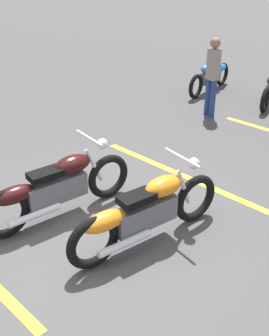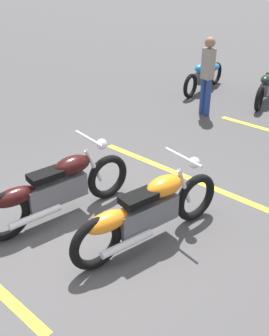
% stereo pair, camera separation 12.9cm
% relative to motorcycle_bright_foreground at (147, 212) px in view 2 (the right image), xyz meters
% --- Properties ---
extents(ground_plane, '(60.00, 60.00, 0.00)m').
position_rel_motorcycle_bright_foreground_xyz_m(ground_plane, '(-0.32, 0.61, -0.46)').
color(ground_plane, '#474444').
extents(motorcycle_bright_foreground, '(2.21, 0.69, 1.04)m').
position_rel_motorcycle_bright_foreground_xyz_m(motorcycle_bright_foreground, '(0.00, 0.00, 0.00)').
color(motorcycle_bright_foreground, black).
rests_on(motorcycle_bright_foreground, ground).
extents(motorcycle_dark_foreground, '(2.22, 0.64, 1.04)m').
position_rel_motorcycle_bright_foreground_xyz_m(motorcycle_dark_foreground, '(-0.39, 1.23, 0.00)').
color(motorcycle_dark_foreground, black).
rests_on(motorcycle_dark_foreground, ground).
extents(motorcycle_row_center, '(1.87, 0.55, 0.72)m').
position_rel_motorcycle_bright_foreground_xyz_m(motorcycle_row_center, '(5.97, 1.33, -0.07)').
color(motorcycle_row_center, black).
rests_on(motorcycle_row_center, ground).
extents(motorcycle_row_right, '(1.99, 0.36, 0.75)m').
position_rel_motorcycle_bright_foreground_xyz_m(motorcycle_row_right, '(5.75, 2.93, -0.05)').
color(motorcycle_row_right, black).
rests_on(motorcycle_row_right, ground).
extents(bystander_near_row, '(0.23, 0.28, 1.67)m').
position_rel_motorcycle_bright_foreground_xyz_m(bystander_near_row, '(4.26, 1.94, 0.47)').
color(bystander_near_row, navy).
rests_on(bystander_near_row, ground).
extents(parking_stripe_mid, '(0.14, 3.20, 0.01)m').
position_rel_motorcycle_bright_foreground_xyz_m(parking_stripe_mid, '(1.68, 0.75, -0.46)').
color(parking_stripe_mid, yellow).
rests_on(parking_stripe_mid, ground).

